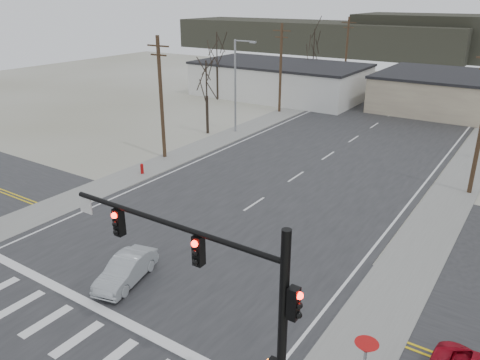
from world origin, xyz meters
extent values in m
plane|color=silver|center=(0.00, 0.00, 0.00)|extent=(140.00, 140.00, 0.00)
cube|color=#252527|center=(0.00, 15.00, 0.02)|extent=(18.00, 110.00, 0.05)
cube|color=#252527|center=(0.00, 0.00, 0.02)|extent=(90.00, 10.00, 0.04)
cube|color=gray|center=(-10.60, 20.00, 0.03)|extent=(3.00, 90.00, 0.06)
cube|color=gray|center=(10.60, 20.00, 0.03)|extent=(3.00, 90.00, 0.06)
cylinder|color=black|center=(9.80, -6.20, 3.60)|extent=(0.28, 0.28, 7.20)
cylinder|color=black|center=(5.60, -6.20, 6.20)|extent=(8.40, 0.18, 0.18)
cube|color=black|center=(6.80, -6.20, 5.60)|extent=(0.32, 0.30, 1.00)
cube|color=black|center=(3.30, -6.20, 5.60)|extent=(0.32, 0.30, 1.00)
sphere|color=#FF0C05|center=(6.80, -6.37, 5.92)|extent=(0.22, 0.22, 0.22)
sphere|color=#FF0C05|center=(3.30, -6.37, 5.92)|extent=(0.22, 0.22, 0.22)
cube|color=black|center=(10.10, -6.20, 5.00)|extent=(0.30, 0.30, 1.00)
cube|color=silver|center=(1.60, -6.20, 5.80)|extent=(0.60, 0.04, 0.60)
cylinder|color=#A50C0C|center=(-10.20, 8.00, 0.35)|extent=(0.24, 0.24, 0.70)
sphere|color=#A50C0C|center=(-10.20, 8.00, 0.75)|extent=(0.24, 0.24, 0.24)
cone|color=#A50C0C|center=(11.50, -3.50, 2.15)|extent=(0.80, 0.80, 0.40)
cube|color=silver|center=(-16.00, 40.00, 2.10)|extent=(22.00, 12.00, 4.20)
cube|color=black|center=(-16.00, 40.00, 4.35)|extent=(22.30, 12.30, 0.30)
cylinder|color=#412D1E|center=(-11.50, 12.00, 5.00)|extent=(0.30, 0.30, 10.00)
cube|color=#412D1E|center=(-11.50, 12.00, 9.20)|extent=(2.20, 0.12, 0.12)
cube|color=#412D1E|center=(-11.50, 12.00, 8.50)|extent=(1.60, 0.12, 0.12)
cylinder|color=#412D1E|center=(-11.50, 32.00, 5.00)|extent=(0.30, 0.30, 10.00)
cube|color=#412D1E|center=(-11.50, 32.00, 9.20)|extent=(2.20, 0.12, 0.12)
cube|color=#412D1E|center=(-11.50, 32.00, 8.50)|extent=(1.60, 0.12, 0.12)
cylinder|color=#412D1E|center=(-11.50, 52.00, 5.00)|extent=(0.30, 0.30, 10.00)
cube|color=#412D1E|center=(-11.50, 52.00, 9.20)|extent=(2.20, 0.12, 0.12)
cube|color=#412D1E|center=(-11.50, 52.00, 8.50)|extent=(1.60, 0.12, 0.12)
cylinder|color=gray|center=(-11.00, 22.00, 4.50)|extent=(0.20, 0.20, 9.00)
cylinder|color=gray|center=(-10.00, 22.00, 8.90)|extent=(2.00, 0.12, 0.12)
cube|color=gray|center=(-9.00, 22.00, 8.85)|extent=(0.60, 0.25, 0.18)
cylinder|color=#2D251C|center=(-13.00, 20.00, 1.88)|extent=(0.28, 0.28, 3.75)
cylinder|color=#2D251C|center=(-13.00, 20.00, 5.25)|extent=(0.14, 0.14, 3.75)
cylinder|color=#2D251C|center=(-14.00, 46.00, 2.25)|extent=(0.28, 0.28, 4.50)
cylinder|color=#2D251C|center=(-14.00, 46.00, 6.30)|extent=(0.14, 0.14, 4.50)
cylinder|color=#2D251C|center=(-22.00, 34.00, 2.25)|extent=(0.28, 0.28, 4.50)
cylinder|color=#2D251C|center=(-22.00, 34.00, 6.30)|extent=(0.14, 0.14, 4.50)
cube|color=#333026|center=(-35.00, 92.00, 3.50)|extent=(70.00, 18.00, 7.00)
imported|color=#999FA3|center=(-0.34, -3.00, 0.69)|extent=(2.23, 4.10, 1.28)
imported|color=black|center=(0.74, 50.46, 0.85)|extent=(3.23, 5.89, 1.62)
imported|color=black|center=(-2.21, 56.93, 0.77)|extent=(2.43, 4.46, 1.44)
camera|label=1|loc=(14.81, -15.93, 12.91)|focal=35.00mm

